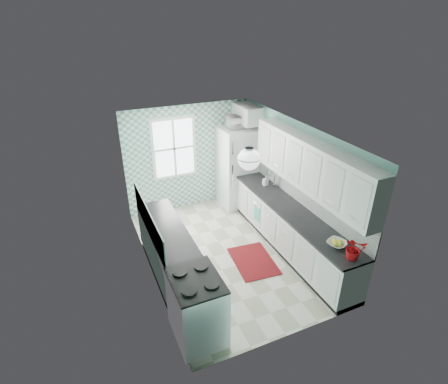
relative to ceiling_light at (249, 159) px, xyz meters
name	(u,v)px	position (x,y,z in m)	size (l,w,h in m)	color
floor	(227,253)	(0.00, 0.80, -2.33)	(3.00, 4.40, 0.02)	beige
ceiling	(227,132)	(0.00, 0.80, 0.19)	(3.00, 4.40, 0.02)	white
wall_back	(189,157)	(0.00, 3.01, -1.07)	(3.00, 0.02, 2.50)	#80C0B2
wall_front	(295,271)	(0.00, -1.41, -1.07)	(3.00, 0.02, 2.50)	#80C0B2
wall_left	(146,215)	(-1.51, 0.80, -1.07)	(0.02, 4.40, 2.50)	#80C0B2
wall_right	(296,184)	(1.51, 0.80, -1.07)	(0.02, 4.40, 2.50)	#80C0B2
accent_wall	(189,158)	(0.00, 2.99, -1.07)	(3.00, 0.01, 2.50)	#5F9F90
window	(174,148)	(-0.35, 2.96, -0.77)	(1.04, 0.05, 1.44)	white
backsplash_right	(307,195)	(1.49, 0.40, -1.13)	(0.02, 3.60, 0.51)	white
backsplash_left	(148,220)	(-1.49, 0.73, -1.13)	(0.02, 2.15, 0.51)	white
upper_cabinets_right	(310,166)	(1.33, 0.20, -0.42)	(0.33, 3.20, 0.90)	silver
upper_cabinet_fridge	(246,113)	(1.30, 2.63, -0.07)	(0.40, 0.74, 0.40)	silver
ceiling_light	(249,159)	(0.00, 0.00, 0.00)	(0.34, 0.34, 0.35)	silver
base_cabinets_right	(290,231)	(1.20, 0.40, -1.87)	(0.60, 3.60, 0.90)	white
countertop_right	(292,211)	(1.19, 0.40, -1.40)	(0.63, 3.60, 0.04)	black
base_cabinets_left	(168,252)	(-1.20, 0.73, -1.87)	(0.60, 2.15, 0.90)	white
countertop_left	(167,230)	(-1.19, 0.73, -1.40)	(0.63, 2.15, 0.04)	black
fridge	(238,167)	(1.11, 2.61, -1.35)	(0.85, 0.84, 1.95)	white
stove	(197,306)	(-1.20, -0.81, -1.78)	(0.69, 0.86, 1.04)	silver
sink	(266,188)	(1.20, 1.41, -1.39)	(0.55, 0.46, 0.53)	silver
rug	(253,261)	(0.37, 0.35, -2.32)	(0.74, 1.06, 0.02)	maroon
dish_towel	(257,214)	(0.89, 1.21, -1.84)	(0.02, 0.23, 0.34)	#53A295
fruit_bowl	(337,244)	(1.20, -0.86, -1.35)	(0.30, 0.30, 0.08)	white
potted_plant	(354,249)	(1.20, -1.23, -1.20)	(0.32, 0.28, 0.36)	red
soap_bottle	(266,181)	(1.25, 1.53, -1.28)	(0.10, 0.10, 0.22)	#91A7AD
microwave	(239,122)	(1.11, 2.61, -0.23)	(0.52, 0.35, 0.29)	white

